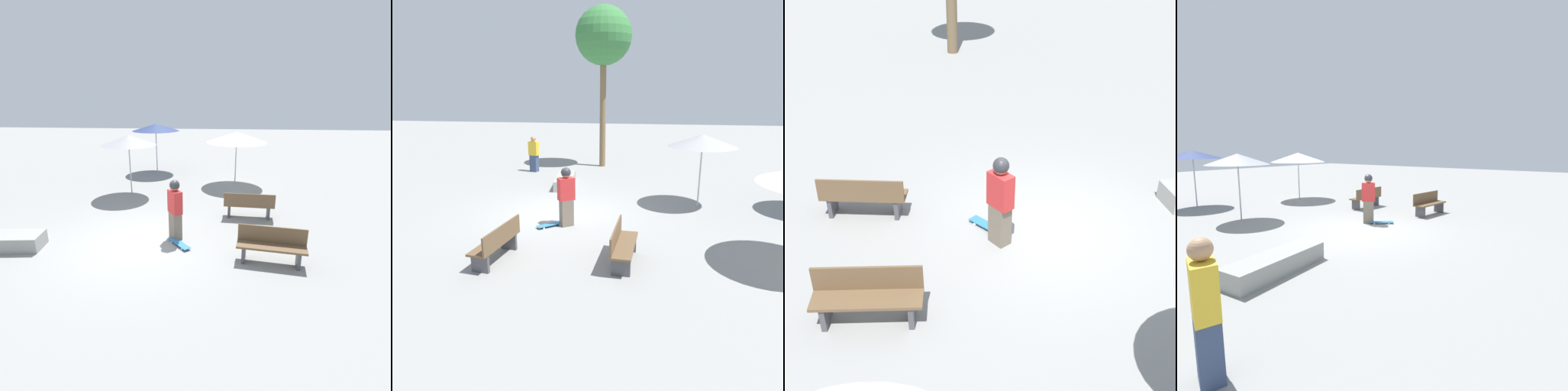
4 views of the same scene
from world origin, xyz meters
TOP-DOWN VIEW (x-y plane):
  - ground_plane at (0.00, 0.00)m, footprint 60.00×60.00m
  - skater_main at (-0.38, 0.90)m, footprint 0.51×0.45m
  - skateboard at (0.05, 1.05)m, footprint 0.74×0.68m
  - bench_near at (-2.06, 3.04)m, footprint 0.55×1.63m
  - bench_far at (0.71, 3.32)m, footprint 0.67×1.65m

SIDE VIEW (x-z plane):
  - ground_plane at x=0.00m, z-range 0.00..0.00m
  - skateboard at x=0.05m, z-range 0.02..0.09m
  - bench_near at x=-2.06m, z-range 0.00..0.85m
  - bench_far at x=0.71m, z-range 0.00..0.85m
  - skater_main at x=-0.38m, z-range 0.07..1.74m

